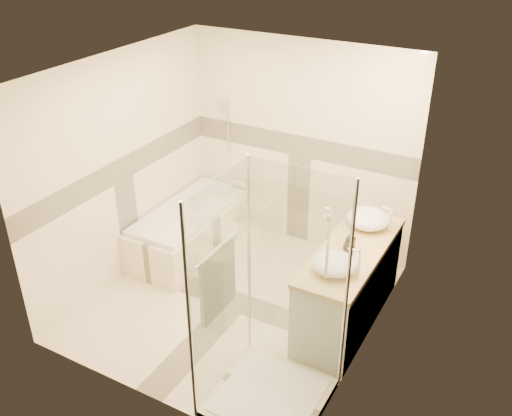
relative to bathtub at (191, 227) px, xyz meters
The scene contains 12 objects.
room 1.57m from the bathtub, 30.53° to the right, with size 2.82×3.02×2.52m.
bathtub is the anchor object (origin of this frame).
vanity 2.18m from the bathtub, ahead, with size 0.58×1.62×0.85m.
shower_enclosure 2.47m from the bathtub, 41.10° to the right, with size 0.96×0.93×2.04m.
vessel_sink_near 2.23m from the bathtub, ahead, with size 0.44×0.44×0.18m, color white.
vessel_sink_far 2.35m from the bathtub, 20.06° to the right, with size 0.41×0.41×0.16m, color white.
faucet_near 2.45m from the bathtub, ahead, with size 0.11×0.03×0.27m.
faucet_far 2.57m from the bathtub, 18.35° to the right, with size 0.12×0.03×0.30m.
amenity_bottle_a 2.25m from the bathtub, ahead, with size 0.08×0.08×0.18m, color black.
amenity_bottle_b 2.25m from the bathtub, 10.97° to the right, with size 0.11×0.11×0.14m, color black.
folded_towels 2.23m from the bathtub, ahead, with size 0.15×0.25×0.08m, color white.
rolled_towel 0.86m from the bathtub, 72.00° to the left, with size 0.09×0.09×0.21m, color white.
Camera 1 is at (2.54, -4.17, 3.80)m, focal length 40.00 mm.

